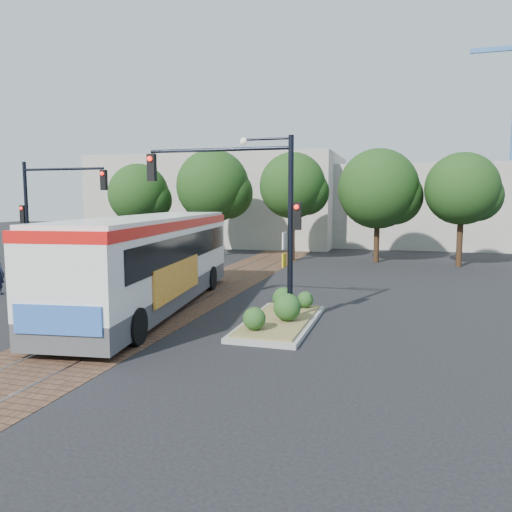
# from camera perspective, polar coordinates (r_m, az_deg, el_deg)

# --- Properties ---
(ground) EXTENTS (120.00, 120.00, 0.00)m
(ground) POSITION_cam_1_polar(r_m,az_deg,el_deg) (19.33, -10.59, -6.03)
(ground) COLOR black
(ground) RESTS_ON ground
(trackbed) EXTENTS (3.60, 40.00, 0.02)m
(trackbed) POSITION_cam_1_polar(r_m,az_deg,el_deg) (22.89, -6.04, -3.97)
(trackbed) COLOR brown
(trackbed) RESTS_ON ground
(tree_row) EXTENTS (26.40, 5.60, 7.67)m
(tree_row) POSITION_cam_1_polar(r_m,az_deg,el_deg) (34.03, 3.87, 7.70)
(tree_row) COLOR #382314
(tree_row) RESTS_ON ground
(warehouses) EXTENTS (40.00, 13.00, 8.00)m
(warehouses) POSITION_cam_1_polar(r_m,az_deg,el_deg) (46.44, 5.10, 6.11)
(warehouses) COLOR #ADA899
(warehouses) RESTS_ON ground
(city_bus) EXTENTS (4.50, 13.38, 3.51)m
(city_bus) POSITION_cam_1_polar(r_m,az_deg,el_deg) (19.35, -11.86, -0.16)
(city_bus) COLOR #464648
(city_bus) RESTS_ON ground
(traffic_island) EXTENTS (2.20, 5.20, 1.13)m
(traffic_island) POSITION_cam_1_polar(r_m,az_deg,el_deg) (16.79, 2.87, -6.70)
(traffic_island) COLOR gray
(traffic_island) RESTS_ON ground
(signal_pole_main) EXTENTS (5.49, 0.46, 6.00)m
(signal_pole_main) POSITION_cam_1_polar(r_m,az_deg,el_deg) (16.67, -0.20, 6.49)
(signal_pole_main) COLOR black
(signal_pole_main) RESTS_ON ground
(signal_pole_left) EXTENTS (4.99, 0.34, 6.00)m
(signal_pole_left) POSITION_cam_1_polar(r_m,az_deg,el_deg) (26.85, -22.96, 5.39)
(signal_pole_left) COLOR black
(signal_pole_left) RESTS_ON ground
(parked_car) EXTENTS (4.76, 2.06, 1.36)m
(parked_car) POSITION_cam_1_polar(r_m,az_deg,el_deg) (34.43, -12.87, 0.59)
(parked_car) COLOR black
(parked_car) RESTS_ON ground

